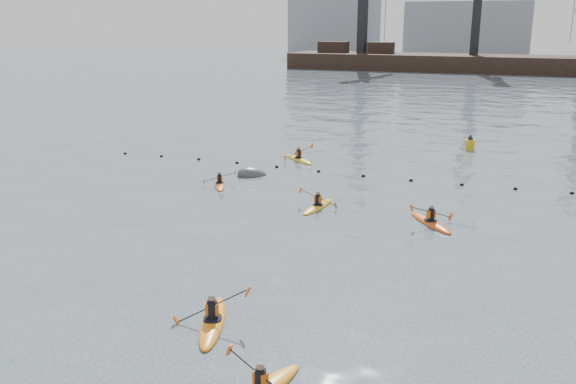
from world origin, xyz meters
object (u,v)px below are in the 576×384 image
kayaker_4 (431,222)px  kayaker_5 (299,159)px  kayaker_2 (220,184)px  kayaker_3 (318,206)px  mooring_buoy (252,175)px  nav_buoy (470,145)px  kayaker_0 (213,321)px

kayaker_4 → kayaker_5: (-10.75, 10.75, -0.00)m
kayaker_2 → kayaker_3: (6.89, -2.18, 0.01)m
kayaker_3 → mooring_buoy: kayaker_3 is taller
nav_buoy → kayaker_0: bearing=-99.3°
kayaker_3 → kayaker_5: 11.29m
kayaker_2 → kayaker_3: 7.22m
mooring_buoy → nav_buoy: 17.91m
kayaker_2 → nav_buoy: 20.64m
kayaker_0 → nav_buoy: 31.99m
kayaker_5 → kayaker_2: bearing=-153.9°
mooring_buoy → nav_buoy: nav_buoy is taller
kayaker_2 → mooring_buoy: kayaker_2 is taller
kayaker_0 → nav_buoy: bearing=60.2°
kayaker_2 → nav_buoy: (12.90, 16.10, 0.31)m
kayaker_2 → kayaker_5: 8.28m
kayaker_0 → kayaker_2: bearing=96.1°
mooring_buoy → nav_buoy: size_ratio=1.49×
kayaker_2 → kayaker_4: kayaker_4 is taller
nav_buoy → kayaker_4: bearing=-90.3°
kayaker_5 → mooring_buoy: size_ratio=1.54×
nav_buoy → mooring_buoy: bearing=-132.5°
kayaker_4 → mooring_buoy: size_ratio=1.55×
kayaker_4 → kayaker_5: size_ratio=1.01×
kayaker_3 → kayaker_5: bearing=122.7°
kayaker_0 → kayaker_4: (5.05, 12.74, -0.01)m
kayaker_3 → kayaker_5: kayaker_5 is taller
kayaker_5 → nav_buoy: size_ratio=2.30×
nav_buoy → kayaker_2: bearing=-128.7°
kayaker_5 → mooring_buoy: kayaker_5 is taller
kayaker_3 → kayaker_2: bearing=169.8°
kayaker_3 → kayaker_4: kayaker_4 is taller
kayaker_4 → mooring_buoy: 13.24m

